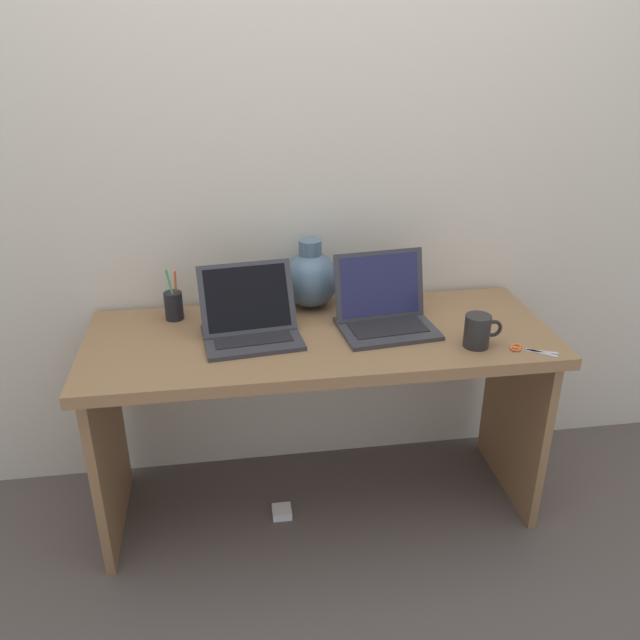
% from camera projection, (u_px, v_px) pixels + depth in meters
% --- Properties ---
extents(ground_plane, '(6.00, 6.00, 0.00)m').
position_uv_depth(ground_plane, '(320.00, 502.00, 2.48)').
color(ground_plane, '#564C47').
extents(back_wall, '(4.40, 0.04, 2.40)m').
position_uv_depth(back_wall, '(306.00, 167.00, 2.27)').
color(back_wall, beige).
rests_on(back_wall, ground).
extents(desk, '(1.55, 0.59, 0.72)m').
position_uv_depth(desk, '(320.00, 372.00, 2.23)').
color(desk, olive).
rests_on(desk, ground).
extents(laptop_left, '(0.34, 0.28, 0.23)m').
position_uv_depth(laptop_left, '(250.00, 319.00, 2.13)').
color(laptop_left, '#333338').
rests_on(laptop_left, desk).
extents(laptop_right, '(0.34, 0.27, 0.24)m').
position_uv_depth(laptop_right, '(383.00, 308.00, 2.20)').
color(laptop_right, '#333338').
rests_on(laptop_right, desk).
extents(green_vase, '(0.20, 0.20, 0.25)m').
position_uv_depth(green_vase, '(310.00, 278.00, 2.34)').
color(green_vase, slate).
rests_on(green_vase, desk).
extents(coffee_mug, '(0.12, 0.08, 0.11)m').
position_uv_depth(coffee_mug, '(478.00, 331.00, 2.07)').
color(coffee_mug, black).
rests_on(coffee_mug, desk).
extents(pen_cup, '(0.06, 0.06, 0.19)m').
position_uv_depth(pen_cup, '(174.00, 305.00, 2.26)').
color(pen_cup, black).
rests_on(pen_cup, desk).
extents(scissors, '(0.14, 0.10, 0.01)m').
position_uv_depth(scissors, '(525.00, 349.00, 2.06)').
color(scissors, '#B7B7BC').
rests_on(scissors, desk).
extents(power_brick, '(0.07, 0.07, 0.03)m').
position_uv_depth(power_brick, '(282.00, 512.00, 2.41)').
color(power_brick, white).
rests_on(power_brick, ground).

